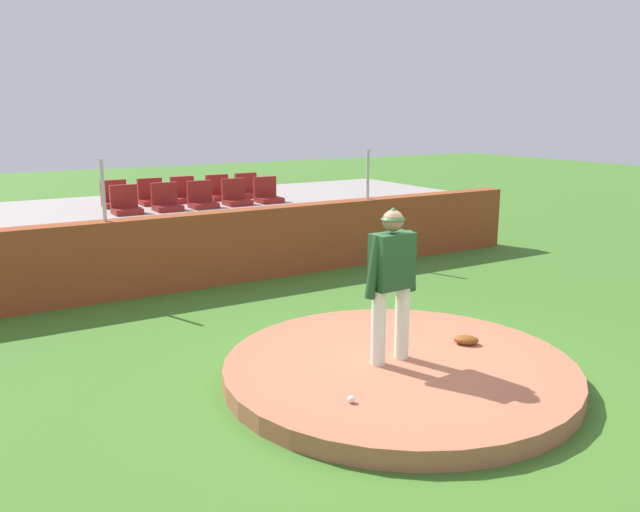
% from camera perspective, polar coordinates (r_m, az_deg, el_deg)
% --- Properties ---
extents(ground_plane, '(60.00, 60.00, 0.00)m').
position_cam_1_polar(ground_plane, '(7.63, 6.94, -10.64)').
color(ground_plane, '#3E7025').
extents(pitchers_mound, '(4.02, 4.02, 0.21)m').
position_cam_1_polar(pitchers_mound, '(7.59, 6.96, -9.92)').
color(pitchers_mound, '#AD6346').
rests_on(pitchers_mound, ground_plane).
extents(pitcher, '(0.73, 0.29, 1.78)m').
position_cam_1_polar(pitcher, '(7.24, 6.33, -1.56)').
color(pitcher, silver).
rests_on(pitcher, pitchers_mound).
extents(baseball, '(0.07, 0.07, 0.07)m').
position_cam_1_polar(baseball, '(6.50, 2.77, -12.49)').
color(baseball, white).
rests_on(baseball, pitchers_mound).
extents(fielding_glove, '(0.36, 0.35, 0.11)m').
position_cam_1_polar(fielding_glove, '(8.20, 12.74, -7.21)').
color(fielding_glove, brown).
rests_on(fielding_glove, pitchers_mound).
extents(brick_barrier, '(13.15, 0.40, 1.29)m').
position_cam_1_polar(brick_barrier, '(11.60, -8.34, 0.78)').
color(brick_barrier, brown).
rests_on(brick_barrier, ground_plane).
extents(fence_post_left, '(0.06, 0.06, 0.98)m').
position_cam_1_polar(fence_post_left, '(10.81, -18.55, 5.50)').
color(fence_post_left, silver).
rests_on(fence_post_left, brick_barrier).
extents(fence_post_right, '(0.06, 0.06, 0.98)m').
position_cam_1_polar(fence_post_right, '(12.92, 4.24, 7.18)').
color(fence_post_right, silver).
rests_on(fence_post_right, brick_barrier).
extents(bleacher_platform, '(11.53, 3.28, 1.22)m').
position_cam_1_polar(bleacher_platform, '(13.62, -11.95, 2.25)').
color(bleacher_platform, gray).
rests_on(bleacher_platform, ground_plane).
extents(stadium_chair_0, '(0.48, 0.44, 0.50)m').
position_cam_1_polar(stadium_chair_0, '(12.04, -16.74, 4.35)').
color(stadium_chair_0, maroon).
rests_on(stadium_chair_0, bleacher_platform).
extents(stadium_chair_1, '(0.48, 0.44, 0.50)m').
position_cam_1_polar(stadium_chair_1, '(12.24, -13.38, 4.67)').
color(stadium_chair_1, maroon).
rests_on(stadium_chair_1, bleacher_platform).
extents(stadium_chair_2, '(0.48, 0.44, 0.50)m').
position_cam_1_polar(stadium_chair_2, '(12.45, -10.34, 4.94)').
color(stadium_chair_2, maroon).
rests_on(stadium_chair_2, bleacher_platform).
extents(stadium_chair_3, '(0.48, 0.44, 0.50)m').
position_cam_1_polar(stadium_chair_3, '(12.74, -7.43, 5.21)').
color(stadium_chair_3, maroon).
rests_on(stadium_chair_3, bleacher_platform).
extents(stadium_chair_4, '(0.48, 0.44, 0.50)m').
position_cam_1_polar(stadium_chair_4, '(13.04, -4.67, 5.44)').
color(stadium_chair_4, maroon).
rests_on(stadium_chair_4, bleacher_platform).
extents(stadium_chair_5, '(0.48, 0.44, 0.50)m').
position_cam_1_polar(stadium_chair_5, '(12.95, -17.57, 4.84)').
color(stadium_chair_5, maroon).
rests_on(stadium_chair_5, bleacher_platform).
extents(stadium_chair_6, '(0.48, 0.44, 0.50)m').
position_cam_1_polar(stadium_chair_6, '(13.10, -14.59, 5.11)').
color(stadium_chair_6, maroon).
rests_on(stadium_chair_6, bleacher_platform).
extents(stadium_chair_7, '(0.48, 0.44, 0.50)m').
position_cam_1_polar(stadium_chair_7, '(13.32, -11.86, 5.36)').
color(stadium_chair_7, maroon).
rests_on(stadium_chair_7, bleacher_platform).
extents(stadium_chair_8, '(0.48, 0.44, 0.50)m').
position_cam_1_polar(stadium_chair_8, '(13.55, -8.87, 5.60)').
color(stadium_chair_8, maroon).
rests_on(stadium_chair_8, bleacher_platform).
extents(stadium_chair_9, '(0.48, 0.44, 0.50)m').
position_cam_1_polar(stadium_chair_9, '(13.84, -6.36, 5.82)').
color(stadium_chair_9, maroon).
rests_on(stadium_chair_9, bleacher_platform).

